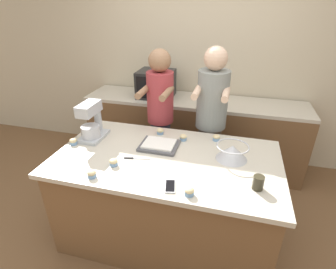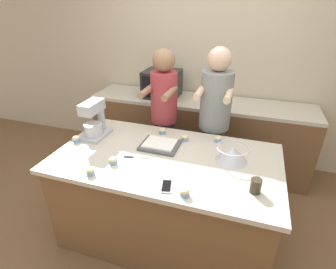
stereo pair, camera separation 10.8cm
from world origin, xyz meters
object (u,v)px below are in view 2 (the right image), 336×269
(cupcake_0, at_px, (113,161))
(drinking_glass, at_px, (256,186))
(cupcake_4, at_px, (162,131))
(cupcake_5, at_px, (76,139))
(stand_mixer, at_px, (94,121))
(mixing_bowl, at_px, (232,154))
(knife, at_px, (135,157))
(microwave_oven, at_px, (162,84))
(cupcake_1, at_px, (90,171))
(person_right, at_px, (214,124))
(baking_tray, at_px, (160,145))
(cupcake_6, at_px, (185,138))
(cell_phone, at_px, (167,186))
(cupcake_2, at_px, (185,192))
(person_left, at_px, (164,119))
(cupcake_3, at_px, (218,139))

(cupcake_0, bearing_deg, drinking_glass, -0.22)
(cupcake_4, xyz_separation_m, cupcake_5, (-0.70, -0.41, 0.00))
(cupcake_5, bearing_deg, stand_mixer, 54.98)
(mixing_bowl, distance_m, knife, 0.80)
(microwave_oven, height_order, cupcake_5, microwave_oven)
(microwave_oven, distance_m, drinking_glass, 1.99)
(cupcake_1, bearing_deg, drinking_glass, 8.71)
(microwave_oven, bearing_deg, drinking_glass, -51.89)
(knife, bearing_deg, person_right, 57.57)
(baking_tray, xyz_separation_m, cupcake_1, (-0.35, -0.56, 0.01))
(person_right, xyz_separation_m, microwave_oven, (-0.78, 0.60, 0.20))
(cupcake_1, height_order, cupcake_6, same)
(cell_phone, distance_m, cupcake_2, 0.15)
(person_left, bearing_deg, cupcake_3, -26.98)
(mixing_bowl, relative_size, cupcake_3, 3.98)
(cell_phone, xyz_separation_m, cupcake_3, (0.24, 0.78, 0.02))
(knife, bearing_deg, cupcake_1, -123.79)
(person_left, distance_m, mixing_bowl, 1.01)
(baking_tray, xyz_separation_m, cupcake_6, (0.18, 0.18, 0.01))
(person_left, distance_m, cell_phone, 1.17)
(stand_mixer, xyz_separation_m, cupcake_6, (0.83, 0.18, -0.13))
(microwave_oven, relative_size, cupcake_6, 6.64)
(baking_tray, bearing_deg, cupcake_5, -168.13)
(stand_mixer, height_order, knife, stand_mixer)
(mixing_bowl, bearing_deg, knife, -164.99)
(baking_tray, distance_m, cupcake_4, 0.25)
(person_left, height_order, cupcake_3, person_left)
(cupcake_1, bearing_deg, microwave_oven, 91.52)
(cupcake_0, bearing_deg, knife, 47.04)
(person_right, xyz_separation_m, mixing_bowl, (0.25, -0.61, 0.05))
(cupcake_2, bearing_deg, person_right, 89.83)
(cupcake_1, relative_size, cupcake_2, 1.00)
(microwave_oven, xyz_separation_m, cupcake_4, (0.33, -0.94, -0.18))
(cupcake_6, bearing_deg, cupcake_3, 14.16)
(cupcake_2, xyz_separation_m, cupcake_6, (-0.20, 0.75, 0.00))
(cupcake_1, height_order, cupcake_2, same)
(cupcake_6, bearing_deg, person_right, 62.94)
(knife, distance_m, cupcake_6, 0.52)
(mixing_bowl, xyz_separation_m, cupcake_3, (-0.15, 0.29, -0.04))
(cupcake_6, bearing_deg, baking_tray, -135.44)
(cell_phone, bearing_deg, cupcake_2, -18.25)
(person_right, bearing_deg, stand_mixer, -150.73)
(baking_tray, xyz_separation_m, cupcake_3, (0.48, 0.25, 0.01))
(baking_tray, relative_size, microwave_oven, 0.76)
(baking_tray, relative_size, knife, 1.53)
(cupcake_0, bearing_deg, person_right, 55.88)
(mixing_bowl, distance_m, baking_tray, 0.64)
(cupcake_6, bearing_deg, cupcake_0, -128.62)
(person_left, bearing_deg, cupcake_5, -129.11)
(person_left, height_order, mixing_bowl, person_left)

